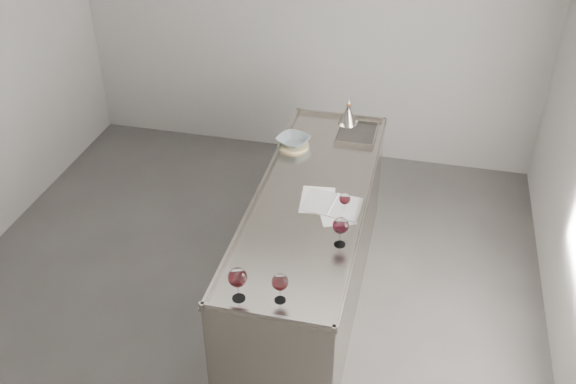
% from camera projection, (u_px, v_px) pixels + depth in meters
% --- Properties ---
extents(room_shell, '(4.54, 5.04, 2.84)m').
position_uv_depth(room_shell, '(225.00, 151.00, 3.99)').
color(room_shell, '#494745').
rests_on(room_shell, ground).
extents(counter, '(0.77, 2.42, 0.97)m').
position_uv_depth(counter, '(310.00, 248.00, 4.66)').
color(counter, gray).
rests_on(counter, ground).
extents(wine_glass_left, '(0.11, 0.11, 0.21)m').
position_uv_depth(wine_glass_left, '(238.00, 278.00, 3.48)').
color(wine_glass_left, white).
rests_on(wine_glass_left, counter).
extents(wine_glass_middle, '(0.09, 0.09, 0.18)m').
position_uv_depth(wine_glass_middle, '(280.00, 283.00, 3.48)').
color(wine_glass_middle, white).
rests_on(wine_glass_middle, counter).
extents(wine_glass_right, '(0.10, 0.10, 0.20)m').
position_uv_depth(wine_glass_right, '(341.00, 226.00, 3.88)').
color(wine_glass_right, white).
rests_on(wine_glass_right, counter).
extents(wine_glass_small, '(0.07, 0.07, 0.15)m').
position_uv_depth(wine_glass_small, '(345.00, 199.00, 4.17)').
color(wine_glass_small, white).
rests_on(wine_glass_small, counter).
extents(notebook, '(0.42, 0.32, 0.02)m').
position_uv_depth(notebook, '(333.00, 205.00, 4.30)').
color(notebook, white).
rests_on(notebook, counter).
extents(loose_paper_top, '(0.33, 0.38, 0.00)m').
position_uv_depth(loose_paper_top, '(336.00, 211.00, 4.24)').
color(loose_paper_top, silver).
rests_on(loose_paper_top, counter).
extents(loose_paper_under, '(0.26, 0.34, 0.00)m').
position_uv_depth(loose_paper_under, '(317.00, 200.00, 4.35)').
color(loose_paper_under, white).
rests_on(loose_paper_under, counter).
extents(trivet, '(0.29, 0.29, 0.02)m').
position_uv_depth(trivet, '(293.00, 145.00, 4.94)').
color(trivet, '#CDB984').
rests_on(trivet, counter).
extents(ceramic_bowl, '(0.31, 0.31, 0.06)m').
position_uv_depth(ceramic_bowl, '(293.00, 141.00, 4.92)').
color(ceramic_bowl, '#85999B').
rests_on(ceramic_bowl, trivet).
extents(wine_funnel, '(0.16, 0.16, 0.23)m').
position_uv_depth(wine_funnel, '(348.00, 116.00, 5.21)').
color(wine_funnel, '#9E978C').
rests_on(wine_funnel, counter).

